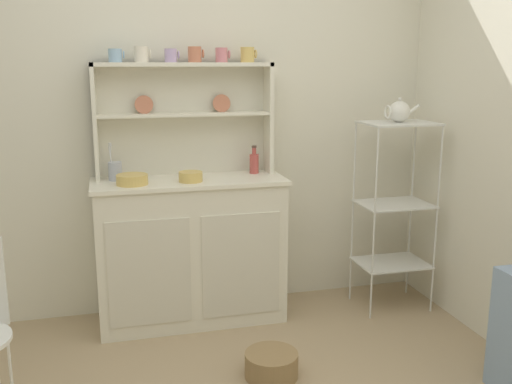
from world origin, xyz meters
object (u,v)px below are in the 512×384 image
at_px(porcelain_teapot, 399,112).
at_px(bakers_rack, 395,196).
at_px(hutch_shelf_unit, 183,110).
at_px(cup_sky_0, 115,55).
at_px(jam_bottle, 254,163).
at_px(bowl_mixing_large, 132,180).
at_px(utensil_jar, 115,171).
at_px(floor_basket, 271,365).
at_px(hutch_cabinet, 191,249).

bearing_deg(porcelain_teapot, bakers_rack, 0.00).
distance_m(hutch_shelf_unit, cup_sky_0, 0.51).
bearing_deg(jam_bottle, bakers_rack, -13.57).
height_order(bakers_rack, bowl_mixing_large, bakers_rack).
relative_size(bakers_rack, porcelain_teapot, 5.48).
height_order(utensil_jar, porcelain_teapot, porcelain_teapot).
bearing_deg(floor_basket, utensil_jar, 129.50).
xyz_separation_m(hutch_shelf_unit, jam_bottle, (0.43, -0.08, -0.33)).
bearing_deg(bakers_rack, hutch_cabinet, 174.52).
bearing_deg(hutch_cabinet, bakers_rack, -5.48).
xyz_separation_m(bakers_rack, bowl_mixing_large, (-1.64, 0.05, 0.18)).
height_order(floor_basket, bowl_mixing_large, bowl_mixing_large).
distance_m(hutch_cabinet, cup_sky_0, 1.23).
distance_m(cup_sky_0, utensil_jar, 0.67).
bearing_deg(jam_bottle, hutch_cabinet, -168.53).
relative_size(hutch_shelf_unit, utensil_jar, 4.82).
relative_size(hutch_cabinet, porcelain_teapot, 5.18).
xyz_separation_m(hutch_shelf_unit, bakers_rack, (1.30, -0.29, -0.55)).
distance_m(floor_basket, bowl_mixing_large, 1.28).
bearing_deg(hutch_shelf_unit, cup_sky_0, -173.81).
height_order(hutch_shelf_unit, bakers_rack, hutch_shelf_unit).
height_order(hutch_shelf_unit, utensil_jar, hutch_shelf_unit).
distance_m(jam_bottle, porcelain_teapot, 0.95).
bearing_deg(bakers_rack, floor_basket, -146.61).
xyz_separation_m(bowl_mixing_large, utensil_jar, (-0.09, 0.15, 0.03)).
relative_size(jam_bottle, porcelain_teapot, 0.79).
bearing_deg(utensil_jar, cup_sky_0, 49.69).
height_order(jam_bottle, porcelain_teapot, porcelain_teapot).
xyz_separation_m(hutch_cabinet, bowl_mixing_large, (-0.34, -0.07, 0.47)).
bearing_deg(hutch_cabinet, hutch_shelf_unit, 90.00).
height_order(bakers_rack, jam_bottle, bakers_rack).
xyz_separation_m(hutch_shelf_unit, cup_sky_0, (-0.39, -0.04, 0.32)).
bearing_deg(hutch_shelf_unit, porcelain_teapot, -12.55).
distance_m(bakers_rack, porcelain_teapot, 0.54).
relative_size(floor_basket, jam_bottle, 1.57).
relative_size(cup_sky_0, porcelain_teapot, 0.41).
bearing_deg(floor_basket, cup_sky_0, 126.61).
bearing_deg(hutch_shelf_unit, floor_basket, -73.12).
height_order(hutch_shelf_unit, bowl_mixing_large, hutch_shelf_unit).
bearing_deg(hutch_cabinet, jam_bottle, 11.47).
height_order(hutch_cabinet, porcelain_teapot, porcelain_teapot).
distance_m(hutch_cabinet, jam_bottle, 0.67).
relative_size(hutch_shelf_unit, bowl_mixing_large, 6.00).
xyz_separation_m(cup_sky_0, bowl_mixing_large, (0.05, -0.20, -0.69)).
distance_m(hutch_shelf_unit, bakers_rack, 1.44).
bearing_deg(porcelain_teapot, hutch_cabinet, 174.52).
relative_size(bakers_rack, utensil_jar, 5.45).
xyz_separation_m(jam_bottle, porcelain_teapot, (0.87, -0.21, 0.32)).
bearing_deg(cup_sky_0, utensil_jar, -130.31).
height_order(floor_basket, utensil_jar, utensil_jar).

